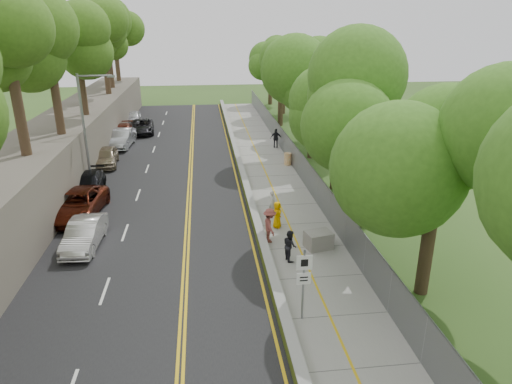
{
  "coord_description": "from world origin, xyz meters",
  "views": [
    {
      "loc": [
        -2.59,
        -18.03,
        11.22
      ],
      "look_at": [
        0.5,
        8.0,
        1.4
      ],
      "focal_mm": 32.0,
      "sensor_mm": 36.0,
      "label": 1
    }
  ],
  "objects_px": {
    "streetlight": "(87,124)",
    "painter_0": "(277,215)",
    "concrete_block": "(319,240)",
    "car_2": "(78,204)",
    "signpost": "(304,277)",
    "person_far": "(276,138)",
    "car_1": "(84,234)",
    "construction_barrel": "(288,159)"
  },
  "relations": [
    {
      "from": "signpost",
      "to": "car_1",
      "type": "distance_m",
      "value": 12.61
    },
    {
      "from": "signpost",
      "to": "person_far",
      "type": "relative_size",
      "value": 1.71
    },
    {
      "from": "streetlight",
      "to": "person_far",
      "type": "xyz_separation_m",
      "value": [
        14.66,
        9.22,
        -3.69
      ]
    },
    {
      "from": "signpost",
      "to": "construction_barrel",
      "type": "xyz_separation_m",
      "value": [
        3.25,
        20.7,
        -1.41
      ]
    },
    {
      "from": "concrete_block",
      "to": "person_far",
      "type": "bearing_deg",
      "value": 87.18
    },
    {
      "from": "painter_0",
      "to": "person_far",
      "type": "distance_m",
      "value": 17.77
    },
    {
      "from": "concrete_block",
      "to": "car_2",
      "type": "xyz_separation_m",
      "value": [
        -13.5,
        5.85,
        0.32
      ]
    },
    {
      "from": "streetlight",
      "to": "construction_barrel",
      "type": "xyz_separation_m",
      "value": [
        14.76,
        3.69,
        -4.09
      ]
    },
    {
      "from": "person_far",
      "to": "concrete_block",
      "type": "bearing_deg",
      "value": 97.01
    },
    {
      "from": "streetlight",
      "to": "concrete_block",
      "type": "distance_m",
      "value": 18.08
    },
    {
      "from": "painter_0",
      "to": "person_far",
      "type": "relative_size",
      "value": 0.87
    },
    {
      "from": "signpost",
      "to": "car_1",
      "type": "height_order",
      "value": "signpost"
    },
    {
      "from": "construction_barrel",
      "to": "painter_0",
      "type": "bearing_deg",
      "value": -103.34
    },
    {
      "from": "painter_0",
      "to": "person_far",
      "type": "xyz_separation_m",
      "value": [
        2.75,
        17.55,
        0.12
      ]
    },
    {
      "from": "car_2",
      "to": "concrete_block",
      "type": "bearing_deg",
      "value": -18.61
    },
    {
      "from": "car_1",
      "to": "car_2",
      "type": "relative_size",
      "value": 0.78
    },
    {
      "from": "signpost",
      "to": "car_2",
      "type": "distance_m",
      "value": 16.39
    },
    {
      "from": "signpost",
      "to": "car_1",
      "type": "xyz_separation_m",
      "value": [
        -10.05,
        7.51,
        -1.2
      ]
    },
    {
      "from": "streetlight",
      "to": "car_1",
      "type": "relative_size",
      "value": 1.84
    },
    {
      "from": "construction_barrel",
      "to": "car_1",
      "type": "bearing_deg",
      "value": -135.24
    },
    {
      "from": "construction_barrel",
      "to": "painter_0",
      "type": "relative_size",
      "value": 0.64
    },
    {
      "from": "car_2",
      "to": "painter_0",
      "type": "relative_size",
      "value": 3.54
    },
    {
      "from": "streetlight",
      "to": "concrete_block",
      "type": "relative_size",
      "value": 5.99
    },
    {
      "from": "concrete_block",
      "to": "painter_0",
      "type": "height_order",
      "value": "painter_0"
    },
    {
      "from": "car_1",
      "to": "painter_0",
      "type": "xyz_separation_m",
      "value": [
        10.45,
        1.18,
        0.08
      ]
    },
    {
      "from": "streetlight",
      "to": "car_2",
      "type": "distance_m",
      "value": 6.49
    },
    {
      "from": "car_1",
      "to": "streetlight",
      "type": "bearing_deg",
      "value": 101.02
    },
    {
      "from": "streetlight",
      "to": "painter_0",
      "type": "xyz_separation_m",
      "value": [
        11.91,
        -8.33,
        -3.81
      ]
    },
    {
      "from": "streetlight",
      "to": "person_far",
      "type": "relative_size",
      "value": 4.42
    },
    {
      "from": "streetlight",
      "to": "painter_0",
      "type": "relative_size",
      "value": 5.1
    },
    {
      "from": "signpost",
      "to": "concrete_block",
      "type": "relative_size",
      "value": 2.32
    },
    {
      "from": "signpost",
      "to": "car_1",
      "type": "relative_size",
      "value": 0.71
    },
    {
      "from": "concrete_block",
      "to": "painter_0",
      "type": "xyz_separation_m",
      "value": [
        -1.75,
        2.76,
        0.34
      ]
    },
    {
      "from": "car_1",
      "to": "painter_0",
      "type": "relative_size",
      "value": 2.78
    },
    {
      "from": "car_1",
      "to": "car_2",
      "type": "bearing_deg",
      "value": 109.28
    },
    {
      "from": "concrete_block",
      "to": "streetlight",
      "type": "bearing_deg",
      "value": 140.93
    },
    {
      "from": "painter_0",
      "to": "signpost",
      "type": "bearing_deg",
      "value": -158.99
    },
    {
      "from": "signpost",
      "to": "person_far",
      "type": "distance_m",
      "value": 26.45
    },
    {
      "from": "construction_barrel",
      "to": "concrete_block",
      "type": "distance_m",
      "value": 14.82
    },
    {
      "from": "person_far",
      "to": "car_2",
      "type": "bearing_deg",
      "value": 54.76
    },
    {
      "from": "streetlight",
      "to": "painter_0",
      "type": "distance_m",
      "value": 15.02
    },
    {
      "from": "streetlight",
      "to": "car_2",
      "type": "relative_size",
      "value": 1.44
    }
  ]
}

